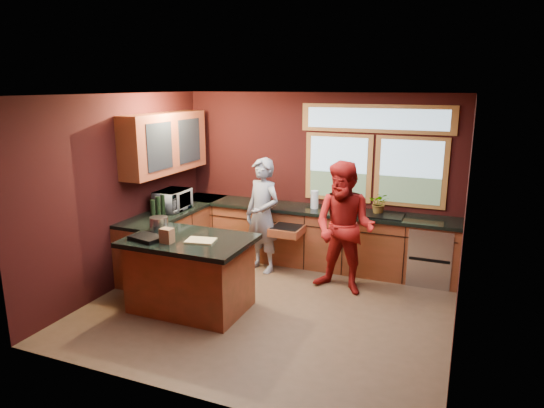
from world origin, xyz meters
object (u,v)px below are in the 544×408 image
Objects in this scene: island at (190,273)px; person_red at (344,228)px; person_grey at (263,215)px; cutting_board at (201,241)px; stock_pot at (159,224)px.

island is 0.85× the size of person_red.
cutting_board is at bearing -72.57° from person_grey.
person_red is at bearing 26.77° from stock_pot.
cutting_board is (-1.47, -1.32, 0.04)m from person_red.
island is 1.65m from person_grey.
person_grey is 0.96× the size of person_red.
island is at bearing -132.79° from person_red.
person_red is 5.23× the size of cutting_board.
cutting_board is 0.78m from stock_pot.
island is 0.80m from stock_pot.
cutting_board is at bearing -14.04° from island.
cutting_board is (-0.12, -1.62, 0.08)m from person_grey.
island is 4.43× the size of cutting_board.
stock_pot reaches higher than island.
person_grey is 5.02× the size of cutting_board.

